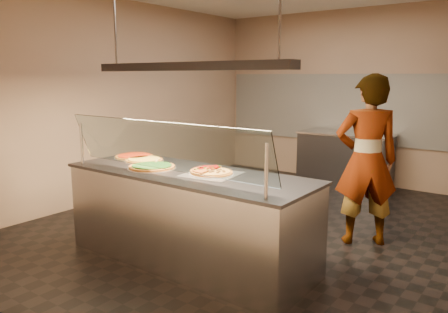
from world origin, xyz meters
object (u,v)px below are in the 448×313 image
Objects in this scene: half_pizza_pepperoni at (204,170)px; prep_table at (345,160)px; half_pizza_sausage at (220,173)px; serving_counter at (189,217)px; sneeze_guard at (163,147)px; pizza_tomato at (135,156)px; pizza_spinach at (152,167)px; worker at (366,161)px; heat_lamp_housing at (186,66)px; pizza_spatula at (160,162)px; perforated_tray at (212,174)px; pizza_cheese at (144,160)px.

half_pizza_pepperoni is 0.28× the size of prep_table.
half_pizza_sausage is 3.88m from prep_table.
sneeze_guard is at bearing -90.00° from serving_counter.
pizza_tomato reaches higher than prep_table.
worker is at bearing 44.81° from pizza_spinach.
heat_lamp_housing reaches higher than pizza_tomato.
pizza_spatula is at bearing 170.09° from serving_counter.
sneeze_guard is 4.33× the size of perforated_tray.
perforated_tray is 0.37× the size of prep_table.
pizza_spinach reaches higher than prep_table.
sneeze_guard is at bearing -124.08° from perforated_tray.
pizza_tomato is at bearing 172.94° from half_pizza_sausage.
sneeze_guard is (-0.00, -0.34, 0.76)m from serving_counter.
worker reaches higher than pizza_cheese.
half_pizza_sausage reaches higher than prep_table.
worker is at bearing 54.42° from half_pizza_pepperoni.
prep_table is at bearing 82.62° from pizza_spinach.
serving_counter is 0.53m from half_pizza_pepperoni.
pizza_cheese is (-1.12, 0.08, -0.01)m from half_pizza_sausage.
pizza_tomato is (-1.01, 0.22, 0.48)m from serving_counter.
sneeze_guard is 0.56m from pizza_spinach.
perforated_tray is 0.29× the size of worker.
prep_table is (0.10, 4.23, -0.76)m from sneeze_guard.
half_pizza_sausage is at bearing -4.27° from pizza_cheese.
half_pizza_sausage reaches higher than pizza_cheese.
pizza_spatula is (0.29, -0.05, 0.01)m from pizza_cheese.
perforated_tray is 1.20× the size of pizza_tomato.
worker is at bearing 40.70° from pizza_spatula.
perforated_tray is 0.24× the size of heat_lamp_housing.
half_pizza_pepperoni is 0.19× the size of heat_lamp_housing.
pizza_cheese is at bearing -18.61° from pizza_tomato.
half_pizza_sausage is (0.10, 0.00, 0.02)m from perforated_tray.
sneeze_guard is 1.04× the size of heat_lamp_housing.
half_pizza_pepperoni reaches higher than perforated_tray.
worker is (1.24, 1.90, -0.28)m from sneeze_guard.
half_pizza_pepperoni is 1.85m from worker.
pizza_spinach is at bearing -32.28° from pizza_cheese.
heat_lamp_housing reaches higher than sneeze_guard.
pizza_spatula is 0.19× the size of prep_table.
pizza_spinach reaches higher than serving_counter.
pizza_tomato is at bearing -106.92° from prep_table.
pizza_spinach is 1.15× the size of pizza_cheese.
prep_table is 4.16m from heat_lamp_housing.
pizza_spinach is at bearing -170.10° from half_pizza_sausage.
half_pizza_pepperoni reaches higher than prep_table.
worker is (2.26, 1.34, 0.00)m from pizza_tomato.
serving_counter is at bearing 0.00° from heat_lamp_housing.
half_pizza_pepperoni is 0.59m from pizza_spinach.
perforated_tray reaches higher than serving_counter.
worker is (0.88, 1.51, -0.01)m from half_pizza_sausage.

